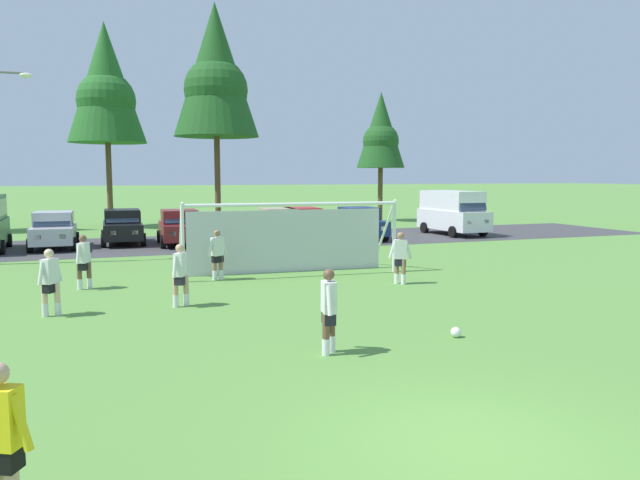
{
  "coord_description": "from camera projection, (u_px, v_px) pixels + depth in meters",
  "views": [
    {
      "loc": [
        -4.23,
        -6.11,
        3.39
      ],
      "look_at": [
        0.79,
        7.82,
        1.79
      ],
      "focal_mm": 33.46,
      "sensor_mm": 36.0,
      "label": 1
    }
  ],
  "objects": [
    {
      "name": "player_striker_near",
      "position": [
        218.0,
        255.0,
        19.39
      ],
      "size": [
        0.72,
        0.4,
        1.64
      ],
      "color": "#936B4C",
      "rests_on": "ground"
    },
    {
      "name": "player_winger_left",
      "position": [
        180.0,
        275.0,
        15.43
      ],
      "size": [
        0.51,
        0.64,
        1.64
      ],
      "color": "tan",
      "rests_on": "ground"
    },
    {
      "name": "ground_plane",
      "position": [
        232.0,
        270.0,
        21.54
      ],
      "size": [
        400.0,
        400.0,
        0.0
      ],
      "primitive_type": "plane",
      "color": "#598C3D"
    },
    {
      "name": "referee",
      "position": [
        1.0,
        445.0,
        5.69
      ],
      "size": [
        0.65,
        0.49,
        1.64
      ],
      "color": "tan",
      "rests_on": "ground"
    },
    {
      "name": "player_trailing_back",
      "position": [
        84.0,
        262.0,
        17.81
      ],
      "size": [
        0.45,
        0.67,
        1.64
      ],
      "color": "brown",
      "rests_on": "ground"
    },
    {
      "name": "soccer_ball",
      "position": [
        456.0,
        332.0,
        12.54
      ],
      "size": [
        0.22,
        0.22,
        0.22
      ],
      "color": "white",
      "rests_on": "ground"
    },
    {
      "name": "tree_center_back",
      "position": [
        216.0,
        74.0,
        36.56
      ],
      "size": [
        5.22,
        5.22,
        13.93
      ],
      "color": "brown",
      "rests_on": "ground"
    },
    {
      "name": "parked_car_slot_far_right",
      "position": [
        359.0,
        223.0,
        31.81
      ],
      "size": [
        2.18,
        4.28,
        1.72
      ],
      "color": "navy",
      "rests_on": "ground"
    },
    {
      "name": "parked_car_slot_left",
      "position": [
        54.0,
        230.0,
        27.81
      ],
      "size": [
        2.05,
        4.2,
        1.72
      ],
      "color": "#B2B2BC",
      "rests_on": "ground"
    },
    {
      "name": "parked_car_slot_center",
      "position": [
        180.0,
        227.0,
        29.32
      ],
      "size": [
        2.12,
        4.24,
        1.72
      ],
      "color": "maroon",
      "rests_on": "ground"
    },
    {
      "name": "tree_mid_right",
      "position": [
        381.0,
        133.0,
        44.33
      ],
      "size": [
        3.59,
        3.59,
        9.57
      ],
      "color": "brown",
      "rests_on": "ground"
    },
    {
      "name": "tree_mid_left",
      "position": [
        106.0,
        87.0,
        38.67
      ],
      "size": [
        4.99,
        4.99,
        13.3
      ],
      "color": "brown",
      "rests_on": "ground"
    },
    {
      "name": "player_midfield_center",
      "position": [
        400.0,
        258.0,
        18.66
      ],
      "size": [
        0.68,
        0.42,
        1.64
      ],
      "color": "#936B4C",
      "rests_on": "ground"
    },
    {
      "name": "parked_car_slot_center_right",
      "position": [
        279.0,
        225.0,
        30.8
      ],
      "size": [
        2.12,
        4.24,
        1.72
      ],
      "color": "tan",
      "rests_on": "ground"
    },
    {
      "name": "player_winger_right",
      "position": [
        329.0,
        311.0,
        11.32
      ],
      "size": [
        0.33,
        0.72,
        1.64
      ],
      "color": "brown",
      "rests_on": "ground"
    },
    {
      "name": "parked_car_slot_right",
      "position": [
        302.0,
        224.0,
        31.39
      ],
      "size": [
        2.2,
        4.28,
        1.72
      ],
      "color": "red",
      "rests_on": "ground"
    },
    {
      "name": "parked_car_slot_center_left",
      "position": [
        123.0,
        226.0,
        29.66
      ],
      "size": [
        2.05,
        4.2,
        1.72
      ],
      "color": "black",
      "rests_on": "ground"
    },
    {
      "name": "parking_lot_strip",
      "position": [
        196.0,
        243.0,
        30.11
      ],
      "size": [
        52.0,
        8.4,
        0.01
      ],
      "primitive_type": "cube",
      "color": "#3D3D3F",
      "rests_on": "ground"
    },
    {
      "name": "soccer_goal",
      "position": [
        288.0,
        236.0,
        20.74
      ],
      "size": [
        7.51,
        2.31,
        2.57
      ],
      "color": "white",
      "rests_on": "ground"
    },
    {
      "name": "parked_car_slot_end",
      "position": [
        453.0,
        211.0,
        34.38
      ],
      "size": [
        2.3,
        4.85,
        2.52
      ],
      "color": "silver",
      "rests_on": "ground"
    },
    {
      "name": "player_defender_far",
      "position": [
        50.0,
        282.0,
        14.38
      ],
      "size": [
        0.56,
        0.6,
        1.64
      ],
      "color": "beige",
      "rests_on": "ground"
    }
  ]
}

